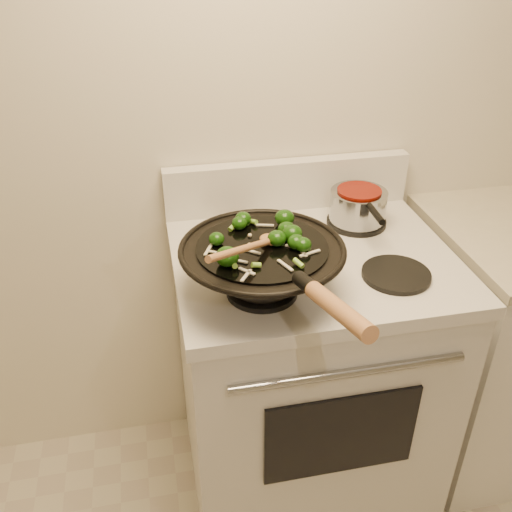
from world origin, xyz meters
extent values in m
plane|color=beige|center=(0.00, 1.50, 1.30)|extent=(3.50, 0.00, 3.50)
cube|color=silver|center=(-0.24, 1.17, 0.44)|extent=(0.76, 0.64, 0.88)
cube|color=silver|center=(-0.24, 1.17, 0.90)|extent=(0.78, 0.66, 0.04)
cube|color=silver|center=(-0.24, 1.47, 1.00)|extent=(0.78, 0.05, 0.16)
cylinder|color=gray|center=(-0.24, 0.84, 0.78)|extent=(0.60, 0.02, 0.02)
cube|color=black|center=(-0.24, 0.84, 0.55)|extent=(0.42, 0.01, 0.28)
cylinder|color=black|center=(-0.42, 1.02, 0.93)|extent=(0.18, 0.18, 0.01)
cylinder|color=black|center=(-0.06, 1.02, 0.93)|extent=(0.18, 0.18, 0.01)
cylinder|color=black|center=(-0.42, 1.32, 0.93)|extent=(0.18, 0.18, 0.01)
cylinder|color=black|center=(-0.06, 1.32, 0.93)|extent=(0.18, 0.18, 0.01)
torus|color=black|center=(-0.42, 1.02, 1.05)|extent=(0.41, 0.41, 0.01)
cylinder|color=black|center=(-0.42, 1.02, 1.05)|extent=(0.32, 0.32, 0.01)
cylinder|color=black|center=(-0.37, 0.80, 1.09)|extent=(0.04, 0.07, 0.04)
cylinder|color=#99653C|center=(-0.35, 0.66, 1.12)|extent=(0.07, 0.22, 0.07)
ellipsoid|color=#103408|center=(-0.35, 1.06, 1.07)|extent=(0.04, 0.04, 0.04)
cylinder|color=#447429|center=(-0.33, 1.06, 1.06)|extent=(0.02, 0.01, 0.02)
ellipsoid|color=#103408|center=(-0.34, 1.11, 1.08)|extent=(0.05, 0.05, 0.04)
ellipsoid|color=#103408|center=(-0.34, 1.03, 1.08)|extent=(0.05, 0.05, 0.04)
ellipsoid|color=#103408|center=(-0.33, 0.98, 1.07)|extent=(0.04, 0.04, 0.03)
cylinder|color=#447429|center=(-0.31, 0.98, 1.06)|extent=(0.01, 0.02, 0.02)
ellipsoid|color=#103408|center=(-0.52, 1.05, 1.07)|extent=(0.04, 0.04, 0.03)
ellipsoid|color=#103408|center=(-0.45, 1.12, 1.07)|extent=(0.04, 0.04, 0.03)
ellipsoid|color=#103408|center=(-0.44, 1.14, 1.07)|extent=(0.04, 0.04, 0.04)
cylinder|color=#447429|center=(-0.43, 1.14, 1.06)|extent=(0.02, 0.02, 0.01)
ellipsoid|color=#103408|center=(-0.51, 0.96, 1.08)|extent=(0.05, 0.05, 0.05)
ellipsoid|color=#103408|center=(-0.34, 1.00, 1.07)|extent=(0.04, 0.04, 0.04)
ellipsoid|color=#103408|center=(-0.38, 1.02, 1.07)|extent=(0.05, 0.05, 0.04)
cylinder|color=#447429|center=(-0.37, 1.02, 1.06)|extent=(0.02, 0.02, 0.01)
cube|color=beige|center=(-0.53, 1.01, 1.06)|extent=(0.04, 0.03, 0.00)
cube|color=beige|center=(-0.48, 0.96, 1.06)|extent=(0.04, 0.03, 0.00)
cube|color=beige|center=(-0.39, 1.12, 1.06)|extent=(0.05, 0.02, 0.00)
cube|color=beige|center=(-0.38, 0.92, 1.06)|extent=(0.03, 0.05, 0.00)
cube|color=beige|center=(-0.54, 1.03, 1.06)|extent=(0.03, 0.05, 0.00)
cube|color=beige|center=(-0.48, 0.90, 1.06)|extent=(0.03, 0.04, 0.00)
cube|color=beige|center=(-0.31, 0.96, 1.06)|extent=(0.06, 0.02, 0.00)
cube|color=beige|center=(-0.33, 0.98, 1.06)|extent=(0.01, 0.05, 0.00)
cube|color=beige|center=(-0.34, 0.99, 1.06)|extent=(0.04, 0.04, 0.00)
cube|color=beige|center=(-0.45, 1.00, 1.06)|extent=(0.04, 0.04, 0.00)
cube|color=beige|center=(-0.47, 0.92, 1.06)|extent=(0.03, 0.04, 0.00)
cylinder|color=#6DA434|center=(-0.47, 1.11, 1.06)|extent=(0.02, 0.03, 0.02)
cylinder|color=#6DA434|center=(-0.41, 1.13, 1.06)|extent=(0.02, 0.03, 0.02)
cylinder|color=#6DA434|center=(-0.35, 0.92, 1.06)|extent=(0.03, 0.03, 0.01)
cylinder|color=#6DA434|center=(-0.50, 0.94, 1.06)|extent=(0.02, 0.01, 0.01)
cylinder|color=#6DA434|center=(-0.45, 0.93, 1.06)|extent=(0.03, 0.01, 0.02)
sphere|color=beige|center=(-0.45, 1.03, 1.06)|extent=(0.01, 0.01, 0.01)
sphere|color=beige|center=(-0.36, 1.04, 1.06)|extent=(0.01, 0.01, 0.01)
sphere|color=beige|center=(-0.44, 1.07, 1.06)|extent=(0.01, 0.01, 0.01)
ellipsoid|color=#99653C|center=(-0.39, 1.03, 1.07)|extent=(0.08, 0.08, 0.02)
cylinder|color=#99653C|center=(-0.48, 0.93, 1.11)|extent=(0.19, 0.20, 0.10)
cylinder|color=gray|center=(-0.06, 1.32, 0.98)|extent=(0.17, 0.17, 0.09)
cylinder|color=#620D04|center=(-0.06, 1.32, 1.03)|extent=(0.13, 0.13, 0.01)
cylinder|color=black|center=(-0.06, 1.18, 1.02)|extent=(0.02, 0.10, 0.02)
camera|label=1|loc=(-0.67, -0.13, 1.75)|focal=40.00mm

